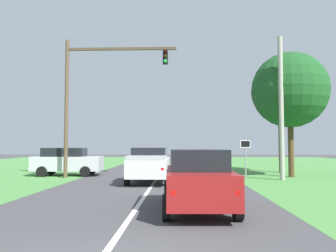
{
  "coord_description": "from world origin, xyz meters",
  "views": [
    {
      "loc": [
        1.41,
        -5.04,
        2.05
      ],
      "look_at": [
        0.63,
        17.9,
        3.33
      ],
      "focal_mm": 36.57,
      "sensor_mm": 36.0,
      "label": 1
    }
  ],
  "objects_px": {
    "red_suv_near": "(198,178)",
    "pickup_truck_lead": "(150,164)",
    "keep_moving_sign": "(245,153)",
    "utility_pole_right": "(281,107)",
    "traffic_light": "(93,88)",
    "crossing_suv_far": "(67,161)",
    "oak_tree_right": "(290,90)",
    "extra_tree_1": "(280,92)"
  },
  "relations": [
    {
      "from": "red_suv_near",
      "to": "pickup_truck_lead",
      "type": "relative_size",
      "value": 0.87
    },
    {
      "from": "keep_moving_sign",
      "to": "utility_pole_right",
      "type": "relative_size",
      "value": 0.29
    },
    {
      "from": "traffic_light",
      "to": "utility_pole_right",
      "type": "distance_m",
      "value": 11.59
    },
    {
      "from": "traffic_light",
      "to": "keep_moving_sign",
      "type": "xyz_separation_m",
      "value": [
        9.42,
        -0.45,
        -4.09
      ]
    },
    {
      "from": "traffic_light",
      "to": "crossing_suv_far",
      "type": "bearing_deg",
      "value": 142.19
    },
    {
      "from": "red_suv_near",
      "to": "oak_tree_right",
      "type": "xyz_separation_m",
      "value": [
        6.62,
        11.49,
        4.62
      ]
    },
    {
      "from": "extra_tree_1",
      "to": "oak_tree_right",
      "type": "bearing_deg",
      "value": -96.94
    },
    {
      "from": "red_suv_near",
      "to": "oak_tree_right",
      "type": "height_order",
      "value": "oak_tree_right"
    },
    {
      "from": "pickup_truck_lead",
      "to": "oak_tree_right",
      "type": "xyz_separation_m",
      "value": [
        8.85,
        3.42,
        4.64
      ]
    },
    {
      "from": "oak_tree_right",
      "to": "utility_pole_right",
      "type": "xyz_separation_m",
      "value": [
        -1.19,
        -2.08,
        -1.36
      ]
    },
    {
      "from": "utility_pole_right",
      "to": "traffic_light",
      "type": "bearing_deg",
      "value": 175.57
    },
    {
      "from": "utility_pole_right",
      "to": "pickup_truck_lead",
      "type": "bearing_deg",
      "value": -170.03
    },
    {
      "from": "crossing_suv_far",
      "to": "utility_pole_right",
      "type": "xyz_separation_m",
      "value": [
        13.58,
        -2.53,
        3.29
      ]
    },
    {
      "from": "crossing_suv_far",
      "to": "keep_moving_sign",
      "type": "bearing_deg",
      "value": -10.25
    },
    {
      "from": "oak_tree_right",
      "to": "extra_tree_1",
      "type": "xyz_separation_m",
      "value": [
        0.45,
        3.66,
        0.44
      ]
    },
    {
      "from": "pickup_truck_lead",
      "to": "extra_tree_1",
      "type": "height_order",
      "value": "extra_tree_1"
    },
    {
      "from": "red_suv_near",
      "to": "extra_tree_1",
      "type": "bearing_deg",
      "value": 64.99
    },
    {
      "from": "red_suv_near",
      "to": "keep_moving_sign",
      "type": "distance_m",
      "value": 10.43
    },
    {
      "from": "oak_tree_right",
      "to": "pickup_truck_lead",
      "type": "bearing_deg",
      "value": -158.85
    },
    {
      "from": "red_suv_near",
      "to": "oak_tree_right",
      "type": "relative_size",
      "value": 0.58
    },
    {
      "from": "traffic_light",
      "to": "keep_moving_sign",
      "type": "distance_m",
      "value": 10.28
    },
    {
      "from": "extra_tree_1",
      "to": "red_suv_near",
      "type": "bearing_deg",
      "value": -115.01
    },
    {
      "from": "keep_moving_sign",
      "to": "extra_tree_1",
      "type": "distance_m",
      "value": 7.86
    },
    {
      "from": "pickup_truck_lead",
      "to": "oak_tree_right",
      "type": "height_order",
      "value": "oak_tree_right"
    },
    {
      "from": "traffic_light",
      "to": "oak_tree_right",
      "type": "bearing_deg",
      "value": 5.36
    },
    {
      "from": "traffic_light",
      "to": "oak_tree_right",
      "type": "relative_size",
      "value": 1.08
    },
    {
      "from": "red_suv_near",
      "to": "crossing_suv_far",
      "type": "bearing_deg",
      "value": 124.31
    },
    {
      "from": "crossing_suv_far",
      "to": "utility_pole_right",
      "type": "relative_size",
      "value": 0.54
    },
    {
      "from": "utility_pole_right",
      "to": "extra_tree_1",
      "type": "relative_size",
      "value": 1.03
    },
    {
      "from": "extra_tree_1",
      "to": "pickup_truck_lead",
      "type": "bearing_deg",
      "value": -142.68
    },
    {
      "from": "utility_pole_right",
      "to": "extra_tree_1",
      "type": "height_order",
      "value": "utility_pole_right"
    },
    {
      "from": "crossing_suv_far",
      "to": "pickup_truck_lead",
      "type": "bearing_deg",
      "value": -33.2
    },
    {
      "from": "keep_moving_sign",
      "to": "crossing_suv_far",
      "type": "relative_size",
      "value": 0.54
    },
    {
      "from": "pickup_truck_lead",
      "to": "oak_tree_right",
      "type": "bearing_deg",
      "value": 21.15
    },
    {
      "from": "traffic_light",
      "to": "oak_tree_right",
      "type": "height_order",
      "value": "traffic_light"
    },
    {
      "from": "traffic_light",
      "to": "keep_moving_sign",
      "type": "height_order",
      "value": "traffic_light"
    },
    {
      "from": "red_suv_near",
      "to": "traffic_light",
      "type": "bearing_deg",
      "value": 120.36
    },
    {
      "from": "red_suv_near",
      "to": "extra_tree_1",
      "type": "distance_m",
      "value": 17.47
    },
    {
      "from": "traffic_light",
      "to": "oak_tree_right",
      "type": "xyz_separation_m",
      "value": [
        12.66,
        1.19,
        -0.04
      ]
    },
    {
      "from": "red_suv_near",
      "to": "traffic_light",
      "type": "relative_size",
      "value": 0.54
    },
    {
      "from": "red_suv_near",
      "to": "keep_moving_sign",
      "type": "height_order",
      "value": "keep_moving_sign"
    },
    {
      "from": "red_suv_near",
      "to": "utility_pole_right",
      "type": "distance_m",
      "value": 11.35
    }
  ]
}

